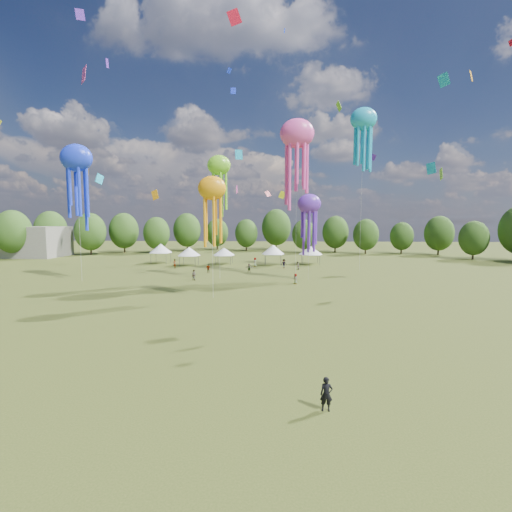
{
  "coord_description": "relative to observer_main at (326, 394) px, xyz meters",
  "views": [
    {
      "loc": [
        4.87,
        -19.11,
        9.29
      ],
      "look_at": [
        2.95,
        15.0,
        6.0
      ],
      "focal_mm": 25.04,
      "sensor_mm": 36.0,
      "label": 1
    }
  ],
  "objects": [
    {
      "name": "small_kites",
      "position": [
        -8.22,
        46.95,
        27.85
      ],
      "size": [
        76.4,
        56.08,
        45.31
      ],
      "color": "#7FE625",
      "rests_on": "ground"
    },
    {
      "name": "ground",
      "position": [
        -7.39,
        2.15,
        -0.84
      ],
      "size": [
        300.0,
        300.0,
        0.0
      ],
      "primitive_type": "plane",
      "color": "#384416",
      "rests_on": "ground"
    },
    {
      "name": "observer_main",
      "position": [
        0.0,
        0.0,
        0.0
      ],
      "size": [
        0.62,
        0.42,
        1.69
      ],
      "primitive_type": "imported",
      "rotation": [
        0.0,
        0.0,
        -0.02
      ],
      "color": "black",
      "rests_on": "ground"
    },
    {
      "name": "spectators_far",
      "position": [
        -6.04,
        50.61,
        0.01
      ],
      "size": [
        25.22,
        21.68,
        1.85
      ],
      "color": "gray",
      "rests_on": "ground"
    },
    {
      "name": "festival_tents",
      "position": [
        -11.95,
        59.83,
        2.3
      ],
      "size": [
        38.26,
        8.61,
        4.41
      ],
      "color": "#47474C",
      "rests_on": "ground"
    },
    {
      "name": "treeline",
      "position": [
        -11.25,
        64.66,
        5.7
      ],
      "size": [
        201.57,
        95.24,
        13.43
      ],
      "color": "#38281C",
      "rests_on": "ground"
    },
    {
      "name": "spectator_near",
      "position": [
        -15.55,
        38.52,
        0.0
      ],
      "size": [
        1.02,
        0.94,
        1.69
      ],
      "primitive_type": "imported",
      "rotation": [
        0.0,
        0.0,
        2.68
      ],
      "color": "gray",
      "rests_on": "ground"
    },
    {
      "name": "show_kites",
      "position": [
        -5.89,
        41.53,
        17.9
      ],
      "size": [
        51.19,
        27.89,
        29.87
      ],
      "color": "#7FE625",
      "rests_on": "ground"
    }
  ]
}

